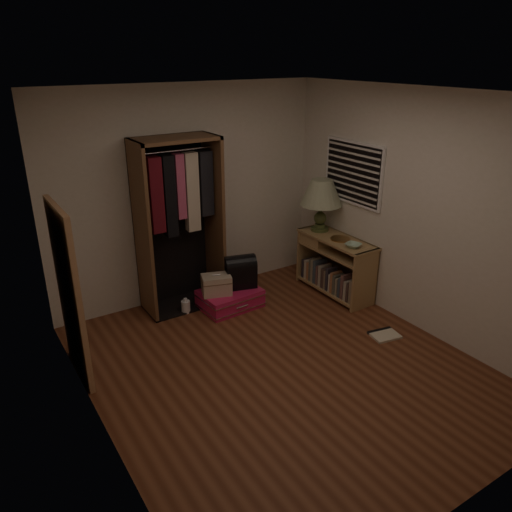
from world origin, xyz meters
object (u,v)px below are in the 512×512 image
at_px(console_bookshelf, 333,263).
at_px(pink_suitcase, 230,298).
at_px(floor_mirror, 70,294).
at_px(train_case, 217,285).
at_px(table_lamp, 321,194).
at_px(open_wardrobe, 180,209).
at_px(black_bag, 240,271).
at_px(white_jug, 186,306).

relative_size(console_bookshelf, pink_suitcase, 1.49).
height_order(floor_mirror, train_case, floor_mirror).
height_order(console_bookshelf, table_lamp, table_lamp).
bearing_deg(open_wardrobe, train_case, -57.19).
height_order(floor_mirror, black_bag, floor_mirror).
relative_size(black_bag, white_jug, 2.29).
relative_size(open_wardrobe, pink_suitcase, 2.72).
relative_size(floor_mirror, black_bag, 3.98).
distance_m(pink_suitcase, black_bag, 0.36).
height_order(train_case, table_lamp, table_lamp).
bearing_deg(train_case, console_bookshelf, 5.49).
height_order(table_lamp, white_jug, table_lamp).
relative_size(floor_mirror, pink_suitcase, 2.25).
height_order(console_bookshelf, white_jug, console_bookshelf).
bearing_deg(black_bag, table_lamp, 12.18).
relative_size(pink_suitcase, train_case, 1.86).
height_order(pink_suitcase, train_case, train_case).
xyz_separation_m(pink_suitcase, black_bag, (0.17, 0.03, 0.32)).
bearing_deg(pink_suitcase, floor_mirror, -171.60).
height_order(train_case, white_jug, train_case).
height_order(open_wardrobe, table_lamp, open_wardrobe).
bearing_deg(console_bookshelf, open_wardrobe, 157.56).
bearing_deg(black_bag, console_bookshelf, -1.96).
distance_m(train_case, table_lamp, 1.76).
height_order(console_bookshelf, pink_suitcase, console_bookshelf).
distance_m(black_bag, table_lamp, 1.43).
distance_m(pink_suitcase, train_case, 0.29).
bearing_deg(table_lamp, white_jug, 174.01).
relative_size(open_wardrobe, white_jug, 11.00).
xyz_separation_m(table_lamp, white_jug, (-1.86, 0.20, -1.16)).
xyz_separation_m(open_wardrobe, pink_suitcase, (0.42, -0.39, -1.11)).
bearing_deg(pink_suitcase, train_case, 174.38).
bearing_deg(black_bag, white_jug, -174.79).
bearing_deg(table_lamp, train_case, 178.30).
height_order(open_wardrobe, floor_mirror, open_wardrobe).
height_order(console_bookshelf, train_case, console_bookshelf).
distance_m(open_wardrobe, white_jug, 1.17).
relative_size(pink_suitcase, table_lamp, 1.12).
xyz_separation_m(pink_suitcase, white_jug, (-0.52, 0.16, -0.03)).
distance_m(black_bag, white_jug, 0.78).
xyz_separation_m(open_wardrobe, train_case, (0.25, -0.38, -0.88)).
distance_m(train_case, white_jug, 0.46).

